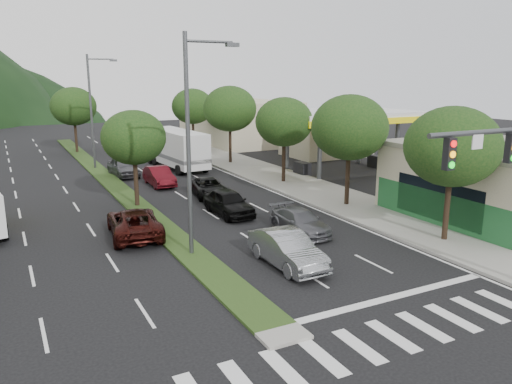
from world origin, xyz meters
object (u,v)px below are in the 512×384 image
tree_r_a (452,147)px  car_queue_c (159,176)px  streetlight_mid (93,106)px  car_queue_a (229,202)px  suv_maroon (134,223)px  sedan_silver (287,249)px  car_queue_b (300,222)px  tree_r_b (350,128)px  car_queue_e (123,167)px  motorhome (177,148)px  tree_med_far (73,106)px  car_queue_f (182,154)px  tree_med_near (134,138)px  car_queue_d (209,187)px  streetlight_near (192,135)px  tree_r_d (230,109)px  tree_r_c (284,122)px  tree_r_e (193,106)px

tree_r_a → car_queue_c: bearing=114.4°
streetlight_mid → car_queue_a: size_ratio=2.22×
suv_maroon → car_queue_a: car_queue_a is taller
sedan_silver → car_queue_b: (3.04, 3.74, -0.14)m
tree_r_b → car_queue_e: bearing=122.2°
motorhome → car_queue_c: bearing=-123.3°
tree_med_far → car_queue_f: size_ratio=1.45×
car_queue_b → tree_med_near: bearing=124.0°
suv_maroon → car_queue_d: suv_maroon is taller
tree_med_near → streetlight_near: size_ratio=0.60×
car_queue_c → car_queue_d: 5.39m
streetlight_mid → tree_r_a: bearing=-67.9°
tree_r_d → motorhome: 6.26m
tree_med_far → motorhome: 15.83m
tree_r_b → tree_r_c: size_ratio=1.07×
streetlight_mid → motorhome: 8.09m
tree_r_e → streetlight_near: bearing=-110.2°
tree_med_far → sedan_silver: tree_med_far is taller
car_queue_b → car_queue_d: 10.07m
tree_r_a → motorhome: bearing=101.5°
tree_r_d → car_queue_a: bearing=-114.8°
streetlight_near → streetlight_mid: same height
tree_r_c → car_queue_f: bearing=104.3°
tree_r_e → car_queue_e: 16.03m
car_queue_d → tree_r_c: bearing=19.1°
tree_r_d → car_queue_e: bearing=-172.2°
streetlight_near → car_queue_f: (8.28, 25.79, -4.89)m
car_queue_a → tree_med_far: bearing=97.3°
tree_r_a → car_queue_d: tree_r_a is taller
tree_r_e → motorhome: tree_r_e is taller
motorhome → car_queue_b: bearing=-95.2°
tree_r_d → car_queue_f: 6.84m
tree_r_c → car_queue_a: 10.72m
tree_r_a → car_queue_e: size_ratio=1.48×
car_queue_f → motorhome: bearing=-115.3°
tree_r_b → tree_r_d: bearing=90.0°
tree_r_d → streetlight_near: streetlight_near is taller
tree_r_a → tree_med_far: (-12.00, 40.00, 0.19)m
tree_r_b → car_queue_f: 22.49m
tree_r_c → tree_r_e: tree_r_e is taller
sedan_silver → car_queue_b: bearing=50.5°
sedan_silver → suv_maroon: size_ratio=0.87×
streetlight_near → car_queue_d: (4.93, 10.56, -4.96)m
suv_maroon → car_queue_b: size_ratio=1.23×
tree_med_near → streetlight_near: (0.21, -10.00, 1.16)m
car_queue_a → car_queue_b: bearing=-70.0°
tree_r_c → tree_r_d: 10.01m
streetlight_near → car_queue_f: bearing=72.2°
streetlight_near → streetlight_mid: (0.00, 25.00, 0.00)m
tree_r_e → sedan_silver: tree_r_e is taller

